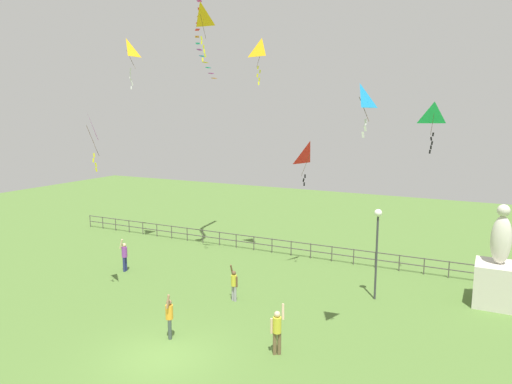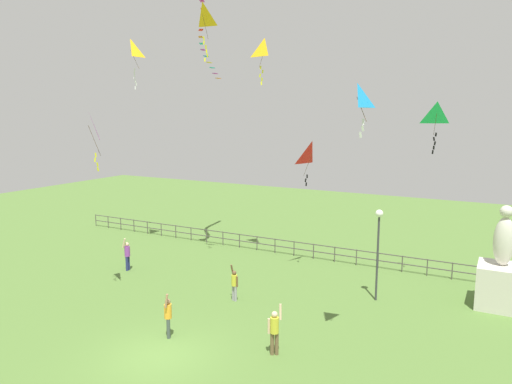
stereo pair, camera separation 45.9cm
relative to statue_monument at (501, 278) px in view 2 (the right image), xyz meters
The scene contains 15 objects.
ground_plane 15.58m from the statue_monument, 134.90° to the right, with size 80.00×80.00×0.00m, color #517533.
statue_monument is the anchor object (origin of this frame).
lamppost 5.84m from the statue_monument, 160.69° to the right, with size 0.36×0.36×4.44m.
person_0 11.46m from the statue_monument, 129.23° to the right, with size 0.52×0.31×1.99m.
person_1 15.07m from the statue_monument, 140.26° to the right, with size 0.36×0.47×1.90m.
person_2 12.32m from the statue_monument, 155.46° to the right, with size 0.45×0.34×1.76m.
person_3 19.36m from the statue_monument, 167.77° to the right, with size 0.30×0.52×1.93m.
kite_0 17.00m from the statue_monument, behind, with size 1.01×0.83×2.60m.
kite_1 10.84m from the statue_monument, behind, with size 1.01×1.21×2.43m.
kite_2 24.22m from the statue_monument, behind, with size 1.22×0.87×3.02m.
kite_3 8.29m from the statue_monument, 155.80° to the left, with size 1.12×0.77×2.59m.
kite_4 12.02m from the statue_monument, 121.89° to the right, with size 0.73×0.83×1.80m.
kite_5 20.13m from the statue_monument, 154.82° to the right, with size 1.04×1.02×2.83m.
kite_6 19.40m from the statue_monument, behind, with size 0.86×0.92×2.94m.
waterfront_railing 11.61m from the statue_monument, 164.94° to the left, with size 36.05×0.06×0.95m.
Camera 2 is at (10.82, -12.64, 8.77)m, focal length 33.18 mm.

